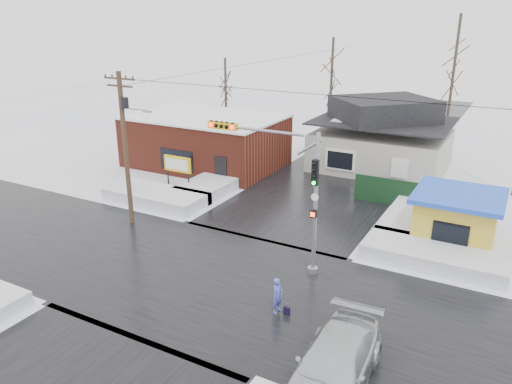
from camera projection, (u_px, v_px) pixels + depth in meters
The scene contains 20 objects.
ground at pixel (210, 280), 23.73m from camera, with size 120.00×120.00×0.00m, color white.
road_ns at pixel (210, 280), 23.73m from camera, with size 10.00×120.00×0.02m, color black.
road_ew at pixel (210, 280), 23.73m from camera, with size 120.00×10.00×0.02m, color black.
snowbank_nw at pixel (156, 196), 33.44m from camera, with size 7.00×3.00×0.80m, color white.
snowbank_ne at pixel (434, 255), 25.30m from camera, with size 7.00×3.00×0.80m, color white.
snowbank_nside_w at pixel (221, 180), 36.66m from camera, with size 3.00×8.00×0.80m, color white.
snowbank_nside_e at pixel (415, 215), 30.34m from camera, with size 3.00×8.00×0.80m, color white.
traffic_signal at pixel (285, 180), 23.54m from camera, with size 6.05×0.68×7.00m.
utility_pole at pixel (126, 141), 28.47m from camera, with size 3.15×0.44×9.00m.
brick_building at pixel (206, 140), 41.20m from camera, with size 12.20×8.20×4.12m.
marquee_sign at pixel (177, 165), 34.98m from camera, with size 2.20×0.21×2.55m.
house at pixel (382, 137), 40.10m from camera, with size 10.40×8.40×5.76m.
kiosk at pixel (456, 218), 27.19m from camera, with size 4.60×4.60×2.88m.
fence at pixel (415, 196), 32.04m from camera, with size 8.00×0.12×1.80m, color black.
tree_far_left at pixel (332, 61), 44.31m from camera, with size 3.00×3.00×10.00m.
tree_far_mid at pixel (457, 45), 40.90m from camera, with size 3.00×3.00×12.00m.
tree_far_west at pixel (225, 75), 47.72m from camera, with size 3.00×3.00×8.00m.
pedestrian at pixel (278, 296), 20.93m from camera, with size 0.58×0.38×1.59m, color #4658C5.
car at pixel (334, 365), 16.73m from camera, with size 2.35×5.79×1.68m, color silver.
shopping_bag at pixel (287, 311), 20.96m from camera, with size 0.28×0.12×0.35m, color black.
Camera 1 is at (11.96, -17.29, 11.98)m, focal length 35.00 mm.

